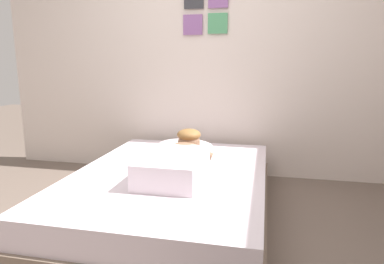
% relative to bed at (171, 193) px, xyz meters
% --- Properties ---
extents(ground_plane, '(12.93, 12.93, 0.00)m').
position_rel_bed_xyz_m(ground_plane, '(0.07, -0.51, -0.17)').
color(ground_plane, '#66564C').
extents(back_wall, '(4.47, 0.12, 2.50)m').
position_rel_bed_xyz_m(back_wall, '(0.07, 1.16, 1.08)').
color(back_wall, silver).
rests_on(back_wall, ground).
extents(bed, '(1.46, 2.04, 0.35)m').
position_rel_bed_xyz_m(bed, '(0.00, 0.00, 0.00)').
color(bed, '#726051').
rests_on(bed, ground).
extents(pillow, '(0.52, 0.32, 0.11)m').
position_rel_bed_xyz_m(pillow, '(-0.03, 0.62, 0.23)').
color(pillow, silver).
rests_on(pillow, bed).
extents(person_lying, '(0.43, 0.92, 0.27)m').
position_rel_bed_xyz_m(person_lying, '(0.06, -0.03, 0.29)').
color(person_lying, silver).
rests_on(person_lying, bed).
extents(coffee_cup, '(0.12, 0.09, 0.07)m').
position_rel_bed_xyz_m(coffee_cup, '(0.07, 0.52, 0.22)').
color(coffee_cup, '#D84C47').
rests_on(coffee_cup, bed).
extents(cell_phone, '(0.07, 0.14, 0.01)m').
position_rel_bed_xyz_m(cell_phone, '(0.00, -0.15, 0.18)').
color(cell_phone, black).
rests_on(cell_phone, bed).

